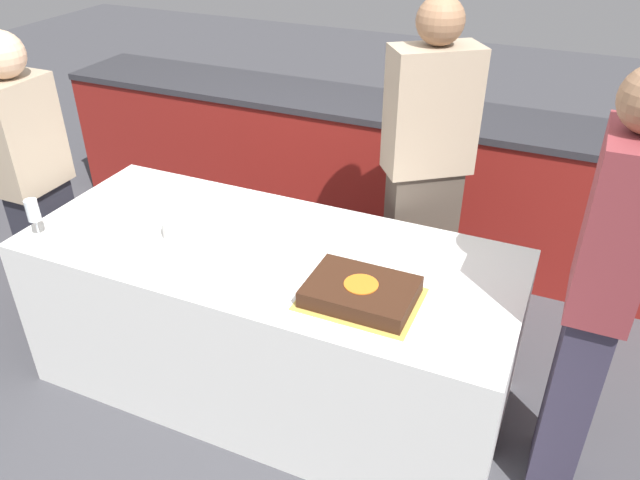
{
  "coord_description": "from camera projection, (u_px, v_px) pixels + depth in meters",
  "views": [
    {
      "loc": [
        1.11,
        -1.96,
        2.19
      ],
      "look_at": [
        0.25,
        0.0,
        0.88
      ],
      "focal_mm": 35.0,
      "sensor_mm": 36.0,
      "label": 1
    }
  ],
  "objects": [
    {
      "name": "dining_table",
      "position": [
        271.0,
        320.0,
        2.85
      ],
      "size": [
        2.14,
        0.9,
        0.78
      ],
      "color": "silver",
      "rests_on": "ground_plane"
    },
    {
      "name": "plate_stack",
      "position": [
        185.0,
        227.0,
        2.71
      ],
      "size": [
        0.19,
        0.19,
        0.08
      ],
      "color": "white",
      "rests_on": "dining_table"
    },
    {
      "name": "back_counter",
      "position": [
        381.0,
        173.0,
        4.0
      ],
      "size": [
        4.4,
        0.58,
        0.92
      ],
      "color": "maroon",
      "rests_on": "ground_plane"
    },
    {
      "name": "person_seated_right",
      "position": [
        597.0,
        300.0,
        2.14
      ],
      "size": [
        0.21,
        0.36,
        1.71
      ],
      "rotation": [
        0.0,
        0.0,
        -1.57
      ],
      "color": "#383347",
      "rests_on": "ground_plane"
    },
    {
      "name": "side_plate_near_cake",
      "position": [
        376.0,
        255.0,
        2.59
      ],
      "size": [
        0.18,
        0.18,
        0.0
      ],
      "color": "white",
      "rests_on": "dining_table"
    },
    {
      "name": "cake",
      "position": [
        361.0,
        292.0,
        2.32
      ],
      "size": [
        0.44,
        0.33,
        0.07
      ],
      "color": "gold",
      "rests_on": "dining_table"
    },
    {
      "name": "person_seated_left",
      "position": [
        35.0,
        184.0,
        3.07
      ],
      "size": [
        0.21,
        0.34,
        1.56
      ],
      "rotation": [
        0.0,
        0.0,
        1.57
      ],
      "color": "#282833",
      "rests_on": "ground_plane"
    },
    {
      "name": "person_cutting_cake",
      "position": [
        425.0,
        180.0,
        2.94
      ],
      "size": [
        0.43,
        0.39,
        1.72
      ],
      "rotation": [
        0.0,
        0.0,
        -2.51
      ],
      "color": "#4C4238",
      "rests_on": "ground_plane"
    },
    {
      "name": "ground_plane",
      "position": [
        274.0,
        382.0,
        3.05
      ],
      "size": [
        14.0,
        14.0,
        0.0
      ],
      "primitive_type": "plane",
      "color": "#424247"
    },
    {
      "name": "wine_glass",
      "position": [
        33.0,
        211.0,
        2.66
      ],
      "size": [
        0.06,
        0.06,
        0.18
      ],
      "color": "white",
      "rests_on": "dining_table"
    }
  ]
}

